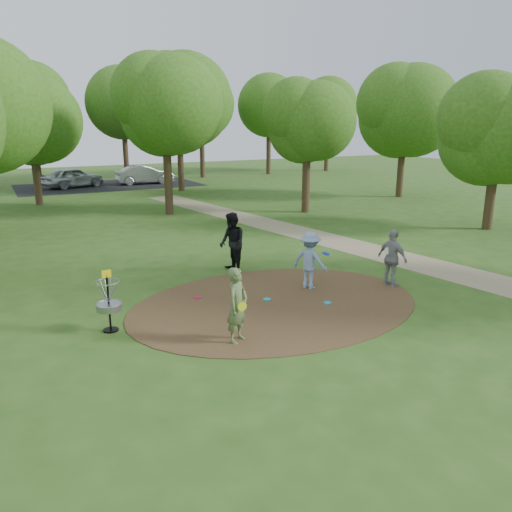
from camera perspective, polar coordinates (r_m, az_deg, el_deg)
name	(u,v)px	position (r m, az deg, el deg)	size (l,w,h in m)	color
ground	(276,304)	(14.02, 2.34, -5.47)	(100.00, 100.00, 0.00)	#2D5119
dirt_clearing	(276,303)	(14.01, 2.34, -5.43)	(8.40, 8.40, 0.02)	#47301C
footpath	(399,258)	(19.37, 16.01, -0.23)	(2.00, 40.00, 0.01)	#8C7A5B
parking_lot	(109,185)	(42.47, -16.43, 7.77)	(14.00, 8.00, 0.01)	black
player_observer_with_disc	(237,305)	(11.38, -2.15, -5.65)	(0.77, 0.72, 1.77)	#586C3E
player_throwing_with_disc	(310,260)	(15.12, 6.18, -0.51)	(1.29, 1.31, 1.75)	#7F96BD
player_walking_with_disc	(232,243)	(16.70, -2.74, 1.52)	(0.81, 1.02, 2.03)	black
player_waiting_with_disc	(392,258)	(15.78, 15.32, -0.25)	(0.58, 1.10, 1.79)	gray
disc_ground_cyan	(267,299)	(14.27, 1.26, -4.96)	(0.22, 0.22, 0.02)	#189DC4
disc_ground_blue	(328,303)	(14.14, 8.18, -5.31)	(0.22, 0.22, 0.02)	#0E94F2
disc_ground_red	(198,297)	(14.50, -6.70, -4.72)	(0.22, 0.22, 0.02)	#B5123C
car_left	(73,177)	(41.78, -20.19, 8.44)	(1.87, 4.64, 1.58)	#B8BDC1
car_right	(145,175)	(42.63, -12.62, 9.06)	(1.60, 4.60, 1.52)	#94979B
disc_golf_basket	(108,297)	(12.46, -16.53, -4.49)	(0.63, 0.63, 1.54)	black
tree_ring	(224,113)	(22.68, -3.63, 15.98)	(37.26, 45.58, 9.59)	#332316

